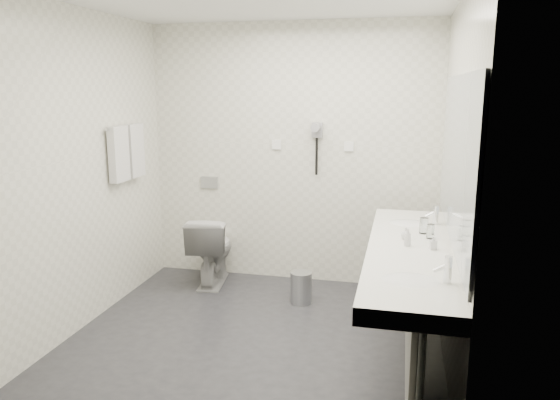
# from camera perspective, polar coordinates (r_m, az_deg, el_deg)

# --- Properties ---
(floor) EXTENTS (2.80, 2.80, 0.00)m
(floor) POSITION_cam_1_polar(r_m,az_deg,el_deg) (4.32, -2.46, -14.06)
(floor) COLOR #28282E
(floor) RESTS_ON ground
(wall_back) EXTENTS (2.80, 0.00, 2.80)m
(wall_back) POSITION_cam_1_polar(r_m,az_deg,el_deg) (5.19, 1.27, 4.80)
(wall_back) COLOR silver
(wall_back) RESTS_ON floor
(wall_front) EXTENTS (2.80, 0.00, 2.80)m
(wall_front) POSITION_cam_1_polar(r_m,az_deg,el_deg) (2.74, -10.00, -1.88)
(wall_front) COLOR silver
(wall_front) RESTS_ON floor
(wall_left) EXTENTS (0.00, 2.60, 2.60)m
(wall_left) POSITION_cam_1_polar(r_m,az_deg,el_deg) (4.52, -19.99, 3.02)
(wall_left) COLOR silver
(wall_left) RESTS_ON floor
(wall_right) EXTENTS (0.00, 2.60, 2.60)m
(wall_right) POSITION_cam_1_polar(r_m,az_deg,el_deg) (3.81, 18.10, 1.60)
(wall_right) COLOR silver
(wall_right) RESTS_ON floor
(vanity_counter) EXTENTS (0.55, 2.20, 0.10)m
(vanity_counter) POSITION_cam_1_polar(r_m,az_deg,el_deg) (3.71, 13.64, -5.59)
(vanity_counter) COLOR white
(vanity_counter) RESTS_ON floor
(vanity_panel) EXTENTS (0.03, 2.15, 0.75)m
(vanity_panel) POSITION_cam_1_polar(r_m,az_deg,el_deg) (3.85, 13.71, -11.64)
(vanity_panel) COLOR gray
(vanity_panel) RESTS_ON floor
(vanity_post_near) EXTENTS (0.06, 0.06, 0.75)m
(vanity_post_near) POSITION_cam_1_polar(r_m,az_deg,el_deg) (2.93, 14.44, -19.74)
(vanity_post_near) COLOR silver
(vanity_post_near) RESTS_ON floor
(vanity_post_far) EXTENTS (0.06, 0.06, 0.75)m
(vanity_post_far) POSITION_cam_1_polar(r_m,az_deg,el_deg) (4.83, 14.00, -6.78)
(vanity_post_far) COLOR silver
(vanity_post_far) RESTS_ON floor
(mirror) EXTENTS (0.02, 2.20, 1.05)m
(mirror) POSITION_cam_1_polar(r_m,az_deg,el_deg) (3.58, 18.32, 4.20)
(mirror) COLOR #B2BCC6
(mirror) RESTS_ON wall_right
(basin_near) EXTENTS (0.40, 0.31, 0.05)m
(basin_near) POSITION_cam_1_polar(r_m,az_deg,el_deg) (3.08, 13.73, -8.55)
(basin_near) COLOR white
(basin_near) RESTS_ON vanity_counter
(basin_far) EXTENTS (0.40, 0.31, 0.05)m
(basin_far) POSITION_cam_1_polar(r_m,az_deg,el_deg) (4.32, 13.63, -2.59)
(basin_far) COLOR white
(basin_far) RESTS_ON vanity_counter
(faucet_near) EXTENTS (0.04, 0.04, 0.15)m
(faucet_near) POSITION_cam_1_polar(r_m,az_deg,el_deg) (3.06, 17.49, -7.11)
(faucet_near) COLOR silver
(faucet_near) RESTS_ON vanity_counter
(faucet_far) EXTENTS (0.04, 0.04, 0.15)m
(faucet_far) POSITION_cam_1_polar(r_m,az_deg,el_deg) (4.31, 16.28, -1.55)
(faucet_far) COLOR silver
(faucet_far) RESTS_ON vanity_counter
(soap_bottle_a) EXTENTS (0.05, 0.05, 0.09)m
(soap_bottle_a) POSITION_cam_1_polar(r_m,az_deg,el_deg) (3.65, 16.05, -4.41)
(soap_bottle_a) COLOR white
(soap_bottle_a) RESTS_ON vanity_counter
(soap_bottle_b) EXTENTS (0.09, 0.09, 0.08)m
(soap_bottle_b) POSITION_cam_1_polar(r_m,az_deg,el_deg) (3.85, 13.28, -3.49)
(soap_bottle_b) COLOR white
(soap_bottle_b) RESTS_ON vanity_counter
(soap_bottle_c) EXTENTS (0.06, 0.06, 0.12)m
(soap_bottle_c) POSITION_cam_1_polar(r_m,az_deg,el_deg) (3.69, 13.47, -3.87)
(soap_bottle_c) COLOR white
(soap_bottle_c) RESTS_ON vanity_counter
(glass_left) EXTENTS (0.06, 0.06, 0.10)m
(glass_left) POSITION_cam_1_polar(r_m,az_deg,el_deg) (3.91, 15.78, -3.25)
(glass_left) COLOR silver
(glass_left) RESTS_ON vanity_counter
(glass_right) EXTENTS (0.08, 0.08, 0.12)m
(glass_right) POSITION_cam_1_polar(r_m,az_deg,el_deg) (4.03, 15.11, -2.65)
(glass_right) COLOR silver
(glass_right) RESTS_ON vanity_counter
(toilet) EXTENTS (0.47, 0.72, 0.68)m
(toilet) POSITION_cam_1_polar(r_m,az_deg,el_deg) (5.28, -7.33, -5.25)
(toilet) COLOR white
(toilet) RESTS_ON floor
(flush_plate) EXTENTS (0.18, 0.02, 0.12)m
(flush_plate) POSITION_cam_1_polar(r_m,az_deg,el_deg) (5.46, -7.55, 1.87)
(flush_plate) COLOR #B2B5BA
(flush_plate) RESTS_ON wall_back
(pedal_bin) EXTENTS (0.25, 0.25, 0.27)m
(pedal_bin) POSITION_cam_1_polar(r_m,az_deg,el_deg) (4.84, 2.27, -9.39)
(pedal_bin) COLOR #B2B5BA
(pedal_bin) RESTS_ON floor
(bin_lid) EXTENTS (0.19, 0.19, 0.02)m
(bin_lid) POSITION_cam_1_polar(r_m,az_deg,el_deg) (4.79, 2.29, -7.80)
(bin_lid) COLOR #B2B5BA
(bin_lid) RESTS_ON pedal_bin
(towel_rail) EXTENTS (0.02, 0.62, 0.02)m
(towel_rail) POSITION_cam_1_polar(r_m,az_deg,el_deg) (4.93, -16.27, 7.46)
(towel_rail) COLOR silver
(towel_rail) RESTS_ON wall_left
(towel_near) EXTENTS (0.07, 0.24, 0.48)m
(towel_near) POSITION_cam_1_polar(r_m,az_deg,el_deg) (4.83, -16.83, 4.71)
(towel_near) COLOR silver
(towel_near) RESTS_ON towel_rail
(towel_far) EXTENTS (0.07, 0.24, 0.48)m
(towel_far) POSITION_cam_1_polar(r_m,az_deg,el_deg) (5.07, -15.26, 5.13)
(towel_far) COLOR silver
(towel_far) RESTS_ON towel_rail
(dryer_cradle) EXTENTS (0.10, 0.04, 0.14)m
(dryer_cradle) POSITION_cam_1_polar(r_m,az_deg,el_deg) (5.09, 3.99, 7.47)
(dryer_cradle) COLOR #95949A
(dryer_cradle) RESTS_ON wall_back
(dryer_barrel) EXTENTS (0.08, 0.14, 0.08)m
(dryer_barrel) POSITION_cam_1_polar(r_m,az_deg,el_deg) (5.02, 3.87, 7.75)
(dryer_barrel) COLOR #95949A
(dryer_barrel) RESTS_ON dryer_cradle
(dryer_cord) EXTENTS (0.02, 0.02, 0.35)m
(dryer_cord) POSITION_cam_1_polar(r_m,az_deg,el_deg) (5.10, 3.93, 4.65)
(dryer_cord) COLOR black
(dryer_cord) RESTS_ON dryer_cradle
(switch_plate_a) EXTENTS (0.09, 0.02, 0.09)m
(switch_plate_a) POSITION_cam_1_polar(r_m,az_deg,el_deg) (5.20, -0.38, 5.93)
(switch_plate_a) COLOR white
(switch_plate_a) RESTS_ON wall_back
(switch_plate_b) EXTENTS (0.09, 0.02, 0.09)m
(switch_plate_b) POSITION_cam_1_polar(r_m,az_deg,el_deg) (5.08, 7.36, 5.69)
(switch_plate_b) COLOR white
(switch_plate_b) RESTS_ON wall_back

